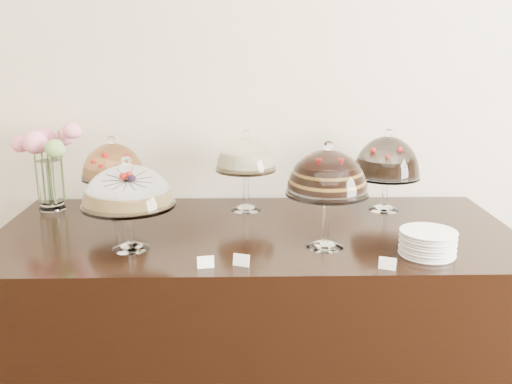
{
  "coord_description": "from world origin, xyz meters",
  "views": [
    {
      "loc": [
        -0.33,
        0.14,
        1.69
      ],
      "look_at": [
        -0.28,
        2.4,
        1.08
      ],
      "focal_mm": 40.0,
      "sensor_mm": 36.0,
      "label": 1
    }
  ],
  "objects_px": {
    "display_counter": "(256,325)",
    "cake_stand_choco_layer": "(327,176)",
    "cake_stand_cheesecake": "(246,157)",
    "cake_stand_sugar_sponge": "(128,190)",
    "cake_stand_fruit_tart": "(113,165)",
    "flower_vase": "(48,158)",
    "cake_stand_dark_choco": "(387,160)",
    "plate_stack": "(428,243)"
  },
  "relations": [
    {
      "from": "display_counter",
      "to": "cake_stand_choco_layer",
      "type": "distance_m",
      "value": 0.81
    },
    {
      "from": "cake_stand_cheesecake",
      "to": "cake_stand_sugar_sponge",
      "type": "bearing_deg",
      "value": -131.23
    },
    {
      "from": "cake_stand_fruit_tart",
      "to": "flower_vase",
      "type": "xyz_separation_m",
      "value": [
        -0.33,
        0.12,
        0.01
      ]
    },
    {
      "from": "cake_stand_sugar_sponge",
      "to": "cake_stand_dark_choco",
      "type": "distance_m",
      "value": 1.22
    },
    {
      "from": "display_counter",
      "to": "plate_stack",
      "type": "bearing_deg",
      "value": -25.96
    },
    {
      "from": "cake_stand_fruit_tart",
      "to": "plate_stack",
      "type": "relative_size",
      "value": 1.82
    },
    {
      "from": "cake_stand_fruit_tart",
      "to": "plate_stack",
      "type": "xyz_separation_m",
      "value": [
        1.28,
        -0.52,
        -0.19
      ]
    },
    {
      "from": "cake_stand_choco_layer",
      "to": "cake_stand_cheesecake",
      "type": "distance_m",
      "value": 0.6
    },
    {
      "from": "display_counter",
      "to": "flower_vase",
      "type": "bearing_deg",
      "value": 161.18
    },
    {
      "from": "cake_stand_choco_layer",
      "to": "cake_stand_cheesecake",
      "type": "relative_size",
      "value": 1.09
    },
    {
      "from": "cake_stand_sugar_sponge",
      "to": "cake_stand_fruit_tart",
      "type": "bearing_deg",
      "value": 109.58
    },
    {
      "from": "cake_stand_choco_layer",
      "to": "cake_stand_dark_choco",
      "type": "distance_m",
      "value": 0.61
    },
    {
      "from": "display_counter",
      "to": "plate_stack",
      "type": "xyz_separation_m",
      "value": [
        0.64,
        -0.31,
        0.5
      ]
    },
    {
      "from": "cake_stand_fruit_tart",
      "to": "flower_vase",
      "type": "height_order",
      "value": "flower_vase"
    },
    {
      "from": "cake_stand_sugar_sponge",
      "to": "flower_vase",
      "type": "bearing_deg",
      "value": 131.27
    },
    {
      "from": "cake_stand_sugar_sponge",
      "to": "display_counter",
      "type": "bearing_deg",
      "value": 23.79
    },
    {
      "from": "cake_stand_dark_choco",
      "to": "plate_stack",
      "type": "height_order",
      "value": "cake_stand_dark_choco"
    },
    {
      "from": "display_counter",
      "to": "cake_stand_choco_layer",
      "type": "relative_size",
      "value": 5.22
    },
    {
      "from": "display_counter",
      "to": "plate_stack",
      "type": "distance_m",
      "value": 0.87
    },
    {
      "from": "display_counter",
      "to": "cake_stand_fruit_tart",
      "type": "distance_m",
      "value": 0.97
    },
    {
      "from": "flower_vase",
      "to": "cake_stand_sugar_sponge",
      "type": "bearing_deg",
      "value": -48.73
    },
    {
      "from": "cake_stand_choco_layer",
      "to": "cake_stand_cheesecake",
      "type": "bearing_deg",
      "value": 121.09
    },
    {
      "from": "cake_stand_fruit_tart",
      "to": "cake_stand_cheesecake",
      "type": "bearing_deg",
      "value": 8.17
    },
    {
      "from": "display_counter",
      "to": "cake_stand_sugar_sponge",
      "type": "distance_m",
      "value": 0.87
    },
    {
      "from": "cake_stand_choco_layer",
      "to": "cake_stand_dark_choco",
      "type": "bearing_deg",
      "value": 54.64
    },
    {
      "from": "cake_stand_choco_layer",
      "to": "cake_stand_cheesecake",
      "type": "xyz_separation_m",
      "value": [
        -0.31,
        0.51,
        -0.03
      ]
    },
    {
      "from": "cake_stand_fruit_tart",
      "to": "cake_stand_choco_layer",
      "type": "bearing_deg",
      "value": -25.03
    },
    {
      "from": "cake_stand_dark_choco",
      "to": "flower_vase",
      "type": "relative_size",
      "value": 0.93
    },
    {
      "from": "cake_stand_dark_choco",
      "to": "plate_stack",
      "type": "relative_size",
      "value": 1.89
    },
    {
      "from": "display_counter",
      "to": "cake_stand_dark_choco",
      "type": "distance_m",
      "value": 0.97
    },
    {
      "from": "cake_stand_sugar_sponge",
      "to": "cake_stand_dark_choco",
      "type": "relative_size",
      "value": 0.94
    },
    {
      "from": "plate_stack",
      "to": "cake_stand_choco_layer",
      "type": "bearing_deg",
      "value": 165.26
    },
    {
      "from": "cake_stand_fruit_tart",
      "to": "flower_vase",
      "type": "distance_m",
      "value": 0.35
    },
    {
      "from": "cake_stand_sugar_sponge",
      "to": "cake_stand_choco_layer",
      "type": "height_order",
      "value": "cake_stand_choco_layer"
    },
    {
      "from": "cake_stand_cheesecake",
      "to": "display_counter",
      "type": "bearing_deg",
      "value": -82.29
    },
    {
      "from": "flower_vase",
      "to": "plate_stack",
      "type": "relative_size",
      "value": 2.03
    },
    {
      "from": "display_counter",
      "to": "cake_stand_cheesecake",
      "type": "xyz_separation_m",
      "value": [
        -0.04,
        0.3,
        0.71
      ]
    },
    {
      "from": "cake_stand_dark_choco",
      "to": "cake_stand_fruit_tart",
      "type": "height_order",
      "value": "cake_stand_dark_choco"
    },
    {
      "from": "display_counter",
      "to": "plate_stack",
      "type": "relative_size",
      "value": 10.72
    },
    {
      "from": "display_counter",
      "to": "flower_vase",
      "type": "relative_size",
      "value": 5.28
    },
    {
      "from": "cake_stand_choco_layer",
      "to": "plate_stack",
      "type": "height_order",
      "value": "cake_stand_choco_layer"
    },
    {
      "from": "cake_stand_cheesecake",
      "to": "cake_stand_fruit_tart",
      "type": "height_order",
      "value": "cake_stand_cheesecake"
    }
  ]
}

